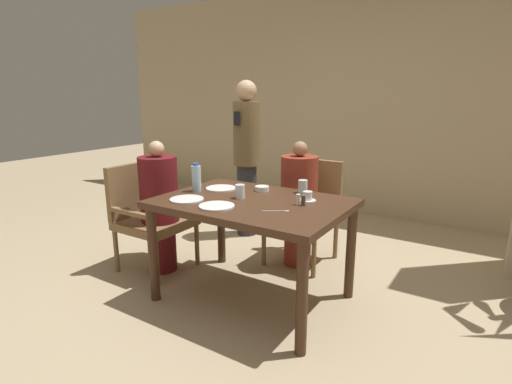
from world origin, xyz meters
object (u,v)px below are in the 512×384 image
object	(u,v)px
diner_in_left_chair	(160,206)
standing_host	(247,154)
glass_tall_near	(303,186)
water_bottle	(196,178)
glass_tall_mid	(240,191)
plate_main_left	(217,206)
chair_far_side	(306,207)
bowl_small	(262,189)
plate_main_right	(187,199)
teacup_with_saucer	(307,197)
diner_in_far_chair	(299,203)
chair_left_side	(148,212)
plate_dessert_center	(221,188)

from	to	relation	value
diner_in_left_chair	standing_host	size ratio (longest dim) A/B	0.69
standing_host	glass_tall_near	xyz separation A→B (m)	(1.03, -0.78, -0.06)
standing_host	water_bottle	distance (m)	1.21
glass_tall_mid	diner_in_left_chair	bearing A→B (deg)	-179.90
plate_main_left	glass_tall_near	size ratio (longest dim) A/B	2.40
chair_far_side	glass_tall_near	xyz separation A→B (m)	(0.21, -0.50, 0.32)
chair_far_side	plate_main_left	size ratio (longest dim) A/B	3.81
diner_in_left_chair	bowl_small	distance (m)	0.92
plate_main_left	plate_main_right	bearing A→B (deg)	175.50
diner_in_left_chair	plate_main_right	bearing A→B (deg)	-24.99
plate_main_left	bowl_small	size ratio (longest dim) A/B	2.20
glass_tall_near	glass_tall_mid	bearing A→B (deg)	-129.40
chair_far_side	teacup_with_saucer	bearing A→B (deg)	-64.09
plate_main_left	teacup_with_saucer	distance (m)	0.65
glass_tall_near	diner_in_far_chair	bearing A→B (deg)	120.12
plate_main_right	bowl_small	distance (m)	0.61
plate_main_left	teacup_with_saucer	xyz separation A→B (m)	(0.45, 0.47, 0.02)
chair_left_side	bowl_small	distance (m)	1.07
chair_left_side	diner_in_far_chair	bearing A→B (deg)	34.49
bowl_small	glass_tall_mid	size ratio (longest dim) A/B	1.09
chair_far_side	teacup_with_saucer	world-z (taller)	chair_far_side
plate_main_left	bowl_small	distance (m)	0.55
glass_tall_near	plate_main_left	bearing A→B (deg)	-115.54
plate_main_left	bowl_small	xyz separation A→B (m)	(0.02, 0.55, 0.01)
glass_tall_near	water_bottle	bearing A→B (deg)	-151.10
diner_in_left_chair	glass_tall_mid	size ratio (longest dim) A/B	11.26
teacup_with_saucer	glass_tall_mid	bearing A→B (deg)	-157.03
standing_host	plate_dessert_center	size ratio (longest dim) A/B	6.81
plate_main_right	water_bottle	bearing A→B (deg)	115.41
teacup_with_saucer	glass_tall_mid	xyz separation A→B (m)	(-0.45, -0.19, 0.02)
diner_in_left_chair	bowl_small	world-z (taller)	diner_in_left_chair
diner_in_left_chair	plate_main_left	world-z (taller)	diner_in_left_chair
diner_in_left_chair	teacup_with_saucer	xyz separation A→B (m)	(1.27, 0.19, 0.21)
plate_main_left	plate_dessert_center	size ratio (longest dim) A/B	1.00
plate_dessert_center	bowl_small	world-z (taller)	bowl_small
bowl_small	water_bottle	world-z (taller)	water_bottle
diner_in_far_chair	plate_dessert_center	distance (m)	0.74
plate_dessert_center	glass_tall_mid	bearing A→B (deg)	-27.02
chair_left_side	water_bottle	distance (m)	0.68
water_bottle	glass_tall_mid	world-z (taller)	water_bottle
bowl_small	water_bottle	size ratio (longest dim) A/B	0.49
plate_dessert_center	water_bottle	size ratio (longest dim) A/B	1.08
teacup_with_saucer	glass_tall_near	bearing A→B (deg)	124.04
teacup_with_saucer	bowl_small	xyz separation A→B (m)	(-0.42, 0.08, -0.01)
chair_left_side	glass_tall_mid	size ratio (longest dim) A/B	9.12
teacup_with_saucer	chair_far_side	bearing A→B (deg)	115.91
chair_far_side	diner_in_far_chair	xyz separation A→B (m)	(-0.00, -0.15, 0.07)
plate_main_right	diner_in_left_chair	bearing A→B (deg)	155.01
chair_far_side	bowl_small	bearing A→B (deg)	-97.93
plate_main_right	plate_dessert_center	size ratio (longest dim) A/B	1.00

